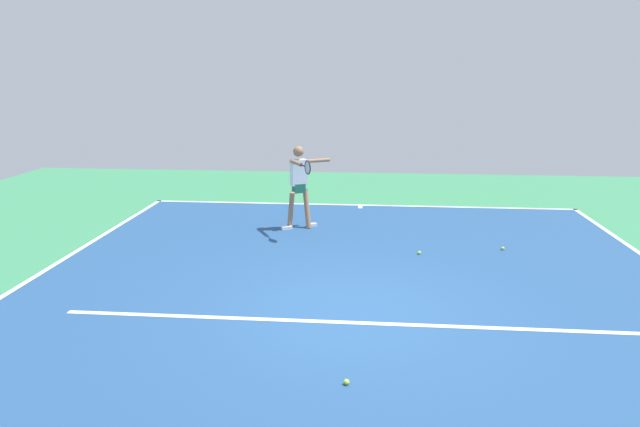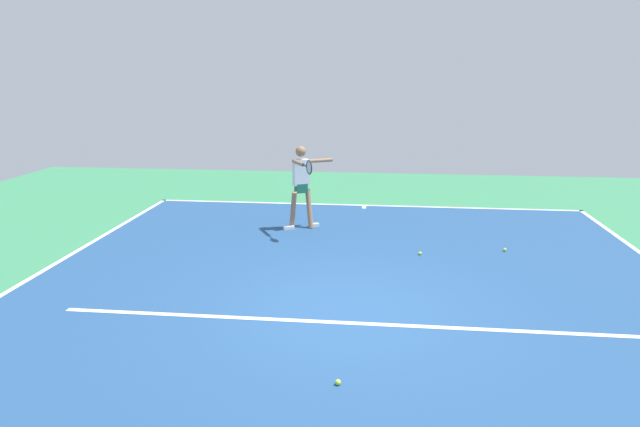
{
  "view_description": "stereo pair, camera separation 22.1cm",
  "coord_description": "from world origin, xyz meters",
  "px_view_note": "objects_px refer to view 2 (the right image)",
  "views": [
    {
      "loc": [
        -0.21,
        7.65,
        3.4
      ],
      "look_at": [
        0.66,
        -2.19,
        0.9
      ],
      "focal_mm": 31.64,
      "sensor_mm": 36.0,
      "label": 1
    },
    {
      "loc": [
        -0.43,
        7.63,
        3.4
      ],
      "look_at": [
        0.66,
        -2.19,
        0.9
      ],
      "focal_mm": 31.64,
      "sensor_mm": 36.0,
      "label": 2
    }
  ],
  "objects_px": {
    "tennis_player": "(302,181)",
    "tennis_ball_by_sideline": "(420,253)",
    "tennis_ball_centre_court": "(338,382)",
    "tennis_ball_far_corner": "(505,250)"
  },
  "relations": [
    {
      "from": "tennis_ball_by_sideline",
      "to": "tennis_ball_far_corner",
      "type": "relative_size",
      "value": 1.0
    },
    {
      "from": "tennis_player",
      "to": "tennis_ball_by_sideline",
      "type": "bearing_deg",
      "value": 118.08
    },
    {
      "from": "tennis_player",
      "to": "tennis_ball_by_sideline",
      "type": "relative_size",
      "value": 27.98
    },
    {
      "from": "tennis_player",
      "to": "tennis_ball_far_corner",
      "type": "relative_size",
      "value": 27.98
    },
    {
      "from": "tennis_player",
      "to": "tennis_ball_far_corner",
      "type": "distance_m",
      "value": 4.45
    },
    {
      "from": "tennis_player",
      "to": "tennis_ball_by_sideline",
      "type": "xyz_separation_m",
      "value": [
        -2.5,
        1.62,
        -1.04
      ]
    },
    {
      "from": "tennis_player",
      "to": "tennis_ball_centre_court",
      "type": "xyz_separation_m",
      "value": [
        -1.31,
        6.37,
        -1.04
      ]
    },
    {
      "from": "tennis_player",
      "to": "tennis_ball_far_corner",
      "type": "height_order",
      "value": "tennis_player"
    },
    {
      "from": "tennis_ball_centre_court",
      "to": "tennis_ball_far_corner",
      "type": "xyz_separation_m",
      "value": [
        -2.84,
        -5.16,
        0.0
      ]
    },
    {
      "from": "tennis_player",
      "to": "tennis_ball_centre_court",
      "type": "height_order",
      "value": "tennis_player"
    }
  ]
}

